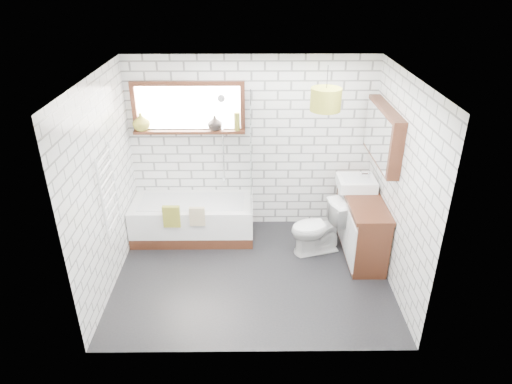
{
  "coord_description": "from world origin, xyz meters",
  "views": [
    {
      "loc": [
        0.0,
        -4.72,
        3.57
      ],
      "look_at": [
        0.05,
        0.25,
        1.04
      ],
      "focal_mm": 32.0,
      "sensor_mm": 36.0,
      "label": 1
    }
  ],
  "objects_px": {
    "bathtub": "(193,219)",
    "toilet": "(317,228)",
    "vanity": "(361,222)",
    "pendant": "(326,99)",
    "basin": "(356,183)"
  },
  "relations": [
    {
      "from": "bathtub",
      "to": "basin",
      "type": "relative_size",
      "value": 3.43
    },
    {
      "from": "vanity",
      "to": "pendant",
      "type": "distance_m",
      "value": 1.79
    },
    {
      "from": "bathtub",
      "to": "vanity",
      "type": "bearing_deg",
      "value": -8.7
    },
    {
      "from": "vanity",
      "to": "basin",
      "type": "xyz_separation_m",
      "value": [
        -0.06,
        0.23,
        0.48
      ]
    },
    {
      "from": "vanity",
      "to": "pendant",
      "type": "height_order",
      "value": "pendant"
    },
    {
      "from": "vanity",
      "to": "basin",
      "type": "distance_m",
      "value": 0.54
    },
    {
      "from": "basin",
      "to": "toilet",
      "type": "relative_size",
      "value": 0.67
    },
    {
      "from": "vanity",
      "to": "toilet",
      "type": "xyz_separation_m",
      "value": [
        -0.59,
        -0.07,
        -0.04
      ]
    },
    {
      "from": "bathtub",
      "to": "basin",
      "type": "height_order",
      "value": "basin"
    },
    {
      "from": "bathtub",
      "to": "toilet",
      "type": "xyz_separation_m",
      "value": [
        1.72,
        -0.42,
        0.09
      ]
    },
    {
      "from": "basin",
      "to": "bathtub",
      "type": "bearing_deg",
      "value": 176.75
    },
    {
      "from": "bathtub",
      "to": "pendant",
      "type": "height_order",
      "value": "pendant"
    },
    {
      "from": "pendant",
      "to": "vanity",
      "type": "bearing_deg",
      "value": -1.83
    },
    {
      "from": "toilet",
      "to": "pendant",
      "type": "xyz_separation_m",
      "value": [
        0.0,
        0.08,
        1.73
      ]
    },
    {
      "from": "toilet",
      "to": "pendant",
      "type": "bearing_deg",
      "value": 160.9
    }
  ]
}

